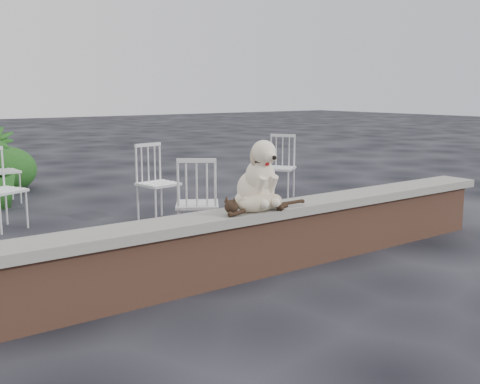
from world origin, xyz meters
TOP-DOWN VIEW (x-y plane):
  - ground at (0.00, 0.00)m, footprint 60.00×60.00m
  - brick_wall at (0.00, 0.00)m, footprint 6.00×0.30m
  - capstone at (0.00, 0.00)m, footprint 6.20×0.40m
  - dog at (0.13, 0.04)m, footprint 0.45×0.56m
  - cat at (0.05, -0.11)m, footprint 1.00×0.34m
  - chair_d at (2.56, 2.59)m, footprint 0.78×0.78m
  - chair_c at (0.13, 1.00)m, footprint 0.77×0.77m
  - chair_b at (0.43, 2.37)m, footprint 0.64×0.64m
  - chair_a at (-1.25, 3.00)m, footprint 0.74×0.74m
  - chair_e at (-0.84, 4.65)m, footprint 0.59×0.59m

SIDE VIEW (x-z plane):
  - ground at x=0.00m, z-range 0.00..0.00m
  - brick_wall at x=0.00m, z-range 0.00..0.50m
  - chair_d at x=2.56m, z-range 0.00..0.94m
  - chair_c at x=0.13m, z-range 0.00..0.94m
  - chair_b at x=0.43m, z-range 0.00..0.94m
  - chair_a at x=-1.25m, z-range 0.00..0.94m
  - chair_e at x=-0.84m, z-range 0.00..0.94m
  - capstone at x=0.00m, z-range 0.50..0.58m
  - cat at x=0.05m, z-range 0.58..0.75m
  - dog at x=0.13m, z-range 0.58..1.19m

